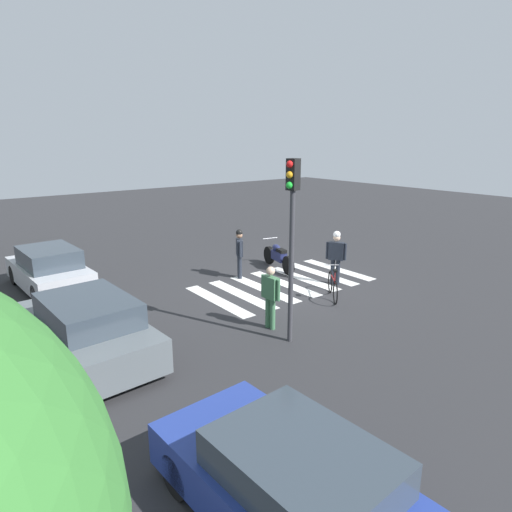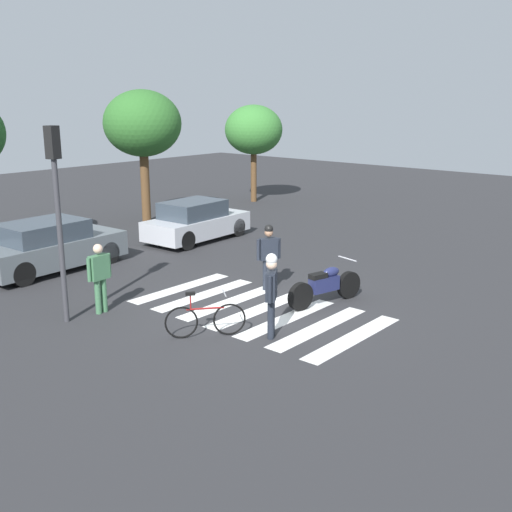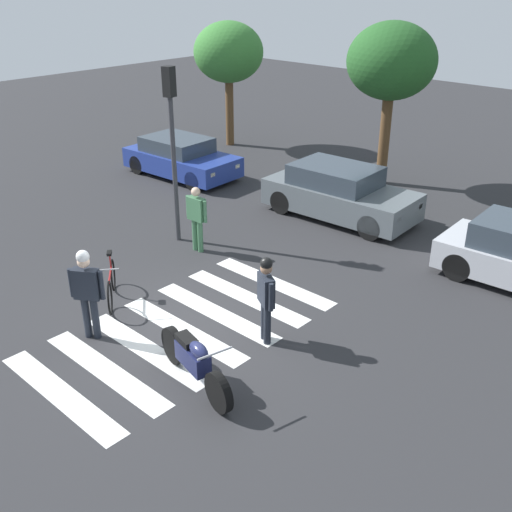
{
  "view_description": "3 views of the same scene",
  "coord_description": "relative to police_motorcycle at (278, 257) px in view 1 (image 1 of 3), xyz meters",
  "views": [
    {
      "loc": [
        -10.77,
        9.55,
        4.84
      ],
      "look_at": [
        0.07,
        1.17,
        1.15
      ],
      "focal_mm": 30.98,
      "sensor_mm": 36.0,
      "label": 1
    },
    {
      "loc": [
        -10.64,
        -9.1,
        5.01
      ],
      "look_at": [
        0.87,
        0.78,
        1.04
      ],
      "focal_mm": 43.22,
      "sensor_mm": 36.0,
      "label": 2
    },
    {
      "loc": [
        7.9,
        -6.41,
        6.48
      ],
      "look_at": [
        0.36,
        1.74,
        1.13
      ],
      "focal_mm": 42.3,
      "sensor_mm": 36.0,
      "label": 3
    }
  ],
  "objects": [
    {
      "name": "leaning_bicycle",
      "position": [
        -3.44,
        0.72,
        -0.09
      ],
      "size": [
        1.39,
        1.11,
        1.02
      ],
      "color": "black",
      "rests_on": "ground_plane"
    },
    {
      "name": "pedestrian_bystander",
      "position": [
        -3.97,
        3.68,
        0.48
      ],
      "size": [
        0.67,
        0.23,
        1.68
      ],
      "color": "#3F724C",
      "rests_on": "ground_plane"
    },
    {
      "name": "officer_on_foot",
      "position": [
        -0.0,
        1.81,
        0.54
      ],
      "size": [
        0.59,
        0.41,
        1.77
      ],
      "color": "#1E232D",
      "rests_on": "ground_plane"
    },
    {
      "name": "officer_by_motorcycle",
      "position": [
        -2.54,
        -0.36,
        0.6
      ],
      "size": [
        0.59,
        0.44,
        1.85
      ],
      "color": "#1E232D",
      "rests_on": "ground_plane"
    },
    {
      "name": "police_motorcycle",
      "position": [
        0.0,
        0.0,
        0.0
      ],
      "size": [
        2.26,
        0.8,
        1.07
      ],
      "color": "black",
      "rests_on": "ground_plane"
    },
    {
      "name": "ground_plane",
      "position": [
        -1.44,
        0.97,
        -0.48
      ],
      "size": [
        60.0,
        60.0,
        0.0
      ],
      "primitive_type": "plane",
      "color": "#2B2B2D"
    },
    {
      "name": "traffic_light_pole",
      "position": [
        -4.86,
        3.8,
        2.46
      ],
      "size": [
        0.28,
        0.35,
        4.39
      ],
      "color": "#38383D",
      "rests_on": "ground_plane"
    },
    {
      "name": "car_blue_hatchback",
      "position": [
        -8.88,
        7.36,
        0.15
      ],
      "size": [
        4.1,
        2.02,
        1.3
      ],
      "color": "black",
      "rests_on": "ground_plane"
    },
    {
      "name": "car_grey_coupe",
      "position": [
        -2.73,
        7.94,
        0.23
      ],
      "size": [
        4.38,
        2.09,
        1.48
      ],
      "color": "black",
      "rests_on": "ground_plane"
    },
    {
      "name": "car_silver_sedan",
      "position": [
        2.77,
        7.44,
        0.2
      ],
      "size": [
        4.02,
        1.92,
        1.43
      ],
      "color": "black",
      "rests_on": "ground_plane"
    },
    {
      "name": "crosswalk_stripes",
      "position": [
        -1.44,
        0.97,
        -0.47
      ],
      "size": [
        3.27,
        5.85,
        0.01
      ],
      "color": "silver",
      "rests_on": "ground_plane"
    }
  ]
}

